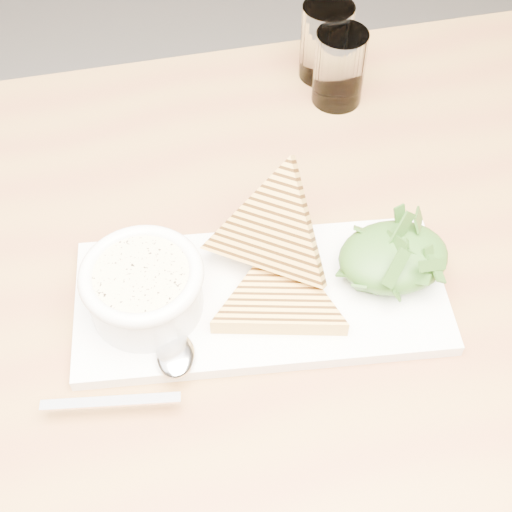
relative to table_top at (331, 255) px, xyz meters
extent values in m
cube|color=brown|center=(0.00, 0.00, 0.00)|extent=(1.12, 0.77, 0.04)
cube|color=white|center=(-0.09, -0.05, 0.03)|extent=(0.39, 0.22, 0.01)
cylinder|color=white|center=(-0.21, -0.04, 0.06)|extent=(0.11, 0.11, 0.04)
cylinder|color=beige|center=(-0.21, -0.04, 0.08)|extent=(0.09, 0.09, 0.01)
torus|color=white|center=(-0.21, -0.04, 0.09)|extent=(0.12, 0.12, 0.01)
ellipsoid|color=#1B3D14|center=(0.04, -0.06, 0.06)|extent=(0.11, 0.09, 0.04)
ellipsoid|color=silver|center=(-0.19, -0.11, 0.04)|extent=(0.05, 0.06, 0.01)
cube|color=silver|center=(-0.26, -0.14, 0.04)|extent=(0.13, 0.03, 0.00)
cylinder|color=white|center=(0.08, 0.23, 0.07)|extent=(0.06, 0.06, 0.10)
cylinder|color=white|center=(0.08, 0.28, 0.07)|extent=(0.07, 0.07, 0.10)
camera|label=1|loc=(-0.20, -0.45, 0.62)|focal=50.00mm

